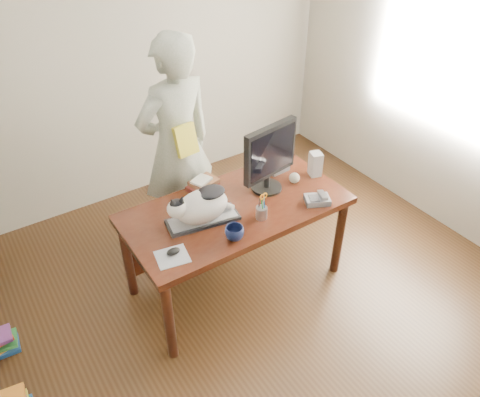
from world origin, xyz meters
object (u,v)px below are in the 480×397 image
cat (200,205)px  calculator (273,164)px  desk (230,217)px  person (177,147)px  phone (318,199)px  monitor (270,155)px  speaker (315,164)px  coffee_mug (235,233)px  mouse (173,251)px  book_stack (203,184)px  baseball (294,178)px  keyboard (203,219)px  pen_cup (262,211)px

cat → calculator: cat is taller
desk → person: bearing=97.0°
phone → monitor: bearing=148.3°
cat → phone: size_ratio=2.30×
calculator → person: person is taller
speaker → coffee_mug: bearing=-144.7°
monitor → calculator: monitor is taller
mouse → coffee_mug: 0.41m
mouse → coffee_mug: size_ratio=0.80×
speaker → book_stack: bearing=176.4°
desk → book_stack: (-0.08, 0.25, 0.18)m
desk → mouse: 0.68m
cat → baseball: (0.83, 0.02, -0.10)m
calculator → person: size_ratio=0.13×
desk → speaker: 0.78m
mouse → phone: 1.12m
keyboard → monitor: 0.66m
baseball → person: 0.96m
desk → calculator: calculator is taller
mouse → desk: bearing=35.3°
pen_cup → mouse: size_ratio=2.04×
speaker → desk: bearing=-167.5°
monitor → mouse: monitor is taller
mouse → phone: bearing=6.2°
coffee_mug → monitor: bearing=32.6°
speaker → pen_cup: bearing=-144.3°
pen_cup → person: size_ratio=0.11×
cat → coffee_mug: cat is taller
monitor → pen_cup: bearing=-143.7°
phone → calculator: size_ratio=0.90×
desk → mouse: mouse is taller
cat → person: person is taller
monitor → mouse: size_ratio=5.34×
book_stack → person: bearing=72.9°
keyboard → monitor: (0.60, 0.06, 0.28)m
coffee_mug → book_stack: (0.12, 0.62, -0.01)m
phone → speaker: size_ratio=1.11×
keyboard → mouse: (-0.32, -0.18, 0.01)m
cat → mouse: 0.37m
monitor → calculator: size_ratio=2.25×
desk → cat: size_ratio=3.28×
speaker → calculator: (-0.21, 0.26, -0.06)m
person → book_stack: bearing=83.4°
person → speaker: bearing=132.0°
cat → coffee_mug: bearing=-60.8°
phone → speaker: (0.22, 0.29, 0.07)m
speaker → keyboard: bearing=-160.9°
desk → cat: 0.42m
speaker → calculator: size_ratio=0.81×
coffee_mug → book_stack: size_ratio=0.47×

